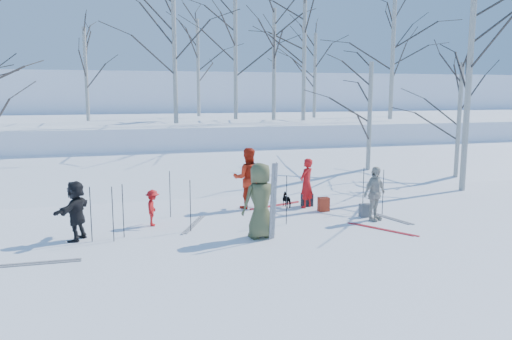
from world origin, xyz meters
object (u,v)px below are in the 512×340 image
object	(u,v)px
skier_redor_behind	(248,178)
backpack_dark	(307,200)
backpack_red	(324,204)
skier_red_north	(306,183)
skier_red_seated	(153,208)
skier_cream_east	(375,194)
skier_olive_center	(260,201)
skier_grey_west	(76,211)
dog	(288,200)
backpack_grey	(365,210)

from	to	relation	value
skier_redor_behind	backpack_dark	world-z (taller)	skier_redor_behind
backpack_red	backpack_dark	xyz separation A→B (m)	(-0.23, 0.78, -0.01)
skier_redor_behind	backpack_dark	size ratio (longest dim) A/B	4.69
skier_red_north	skier_red_seated	world-z (taller)	skier_red_north
skier_red_seated	skier_cream_east	xyz separation A→B (m)	(5.99, -1.13, 0.27)
skier_red_north	skier_olive_center	bearing A→B (deg)	12.30
skier_grey_west	skier_cream_east	bearing A→B (deg)	114.50
backpack_red	dog	bearing A→B (deg)	136.65
skier_olive_center	dog	distance (m)	3.51
skier_red_north	dog	world-z (taller)	skier_red_north
skier_olive_center	skier_cream_east	size ratio (longest dim) A/B	1.22
backpack_dark	backpack_red	bearing A→B (deg)	-73.80
skier_red_seated	skier_redor_behind	bearing A→B (deg)	-56.99
dog	backpack_dark	size ratio (longest dim) A/B	1.36
dog	skier_olive_center	bearing A→B (deg)	47.66
skier_grey_west	dog	xyz separation A→B (m)	(6.09, 1.91, -0.50)
skier_olive_center	backpack_grey	world-z (taller)	skier_olive_center
skier_cream_east	backpack_dark	xyz separation A→B (m)	(-1.13, 2.18, -0.56)
skier_olive_center	backpack_dark	distance (m)	3.84
skier_olive_center	skier_red_north	distance (m)	3.58
skier_redor_behind	skier_grey_west	world-z (taller)	skier_redor_behind
skier_cream_east	skier_red_seated	bearing A→B (deg)	143.33
skier_olive_center	backpack_red	world-z (taller)	skier_olive_center
skier_grey_west	backpack_red	size ratio (longest dim) A/B	3.48
backpack_red	skier_cream_east	bearing A→B (deg)	-57.12
dog	skier_red_north	bearing A→B (deg)	147.44
skier_olive_center	skier_cream_east	xyz separation A→B (m)	(3.53, 0.73, -0.17)
backpack_red	skier_redor_behind	bearing A→B (deg)	153.49
skier_grey_west	backpack_grey	distance (m)	7.83
skier_grey_west	backpack_dark	distance (m)	7.00
dog	backpack_grey	xyz separation A→B (m)	(1.73, -1.78, -0.04)
skier_red_seated	skier_grey_west	xyz separation A→B (m)	(-1.87, -0.83, 0.24)
skier_redor_behind	skier_cream_east	bearing A→B (deg)	150.81
backpack_red	backpack_grey	distance (m)	1.30
skier_red_north	skier_cream_east	world-z (taller)	skier_red_north
skier_redor_behind	skier_grey_west	bearing A→B (deg)	33.82
skier_red_seated	backpack_red	xyz separation A→B (m)	(5.08, 0.27, -0.28)
skier_red_north	skier_grey_west	distance (m)	6.84
dog	skier_grey_west	bearing A→B (deg)	5.94
skier_red_seated	dog	world-z (taller)	skier_red_seated
skier_red_seated	skier_red_north	bearing A→B (deg)	-70.26
skier_cream_east	backpack_dark	distance (m)	2.52
skier_olive_center	backpack_red	size ratio (longest dim) A/B	4.44
backpack_grey	backpack_red	bearing A→B (deg)	131.67
skier_grey_west	skier_red_north	bearing A→B (deg)	131.15
skier_redor_behind	backpack_red	xyz separation A→B (m)	(2.09, -1.04, -0.73)
dog	backpack_dark	distance (m)	0.64
skier_red_north	backpack_red	xyz separation A→B (m)	(0.32, -0.61, -0.56)
skier_olive_center	skier_red_seated	xyz separation A→B (m)	(-2.45, 1.86, -0.44)
skier_red_north	backpack_grey	world-z (taller)	skier_red_north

